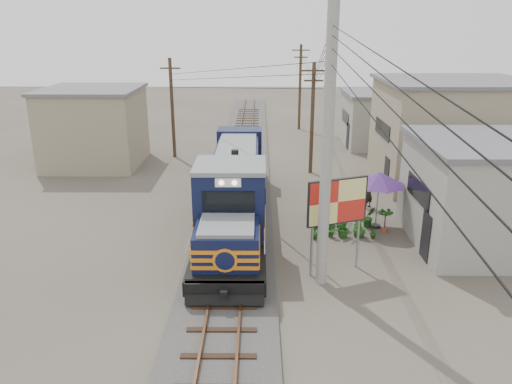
{
  "coord_description": "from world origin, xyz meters",
  "views": [
    {
      "loc": [
        1.16,
        -17.25,
        9.29
      ],
      "look_at": [
        1.02,
        3.56,
        2.2
      ],
      "focal_mm": 35.0,
      "sensor_mm": 36.0,
      "label": 1
    }
  ],
  "objects_px": {
    "billboard": "(337,204)",
    "vendor": "(368,192)",
    "locomotive": "(235,190)",
    "market_umbrella": "(379,179)"
  },
  "relations": [
    {
      "from": "billboard",
      "to": "market_umbrella",
      "type": "distance_m",
      "value": 5.24
    },
    {
      "from": "locomotive",
      "to": "vendor",
      "type": "bearing_deg",
      "value": 17.9
    },
    {
      "from": "billboard",
      "to": "market_umbrella",
      "type": "height_order",
      "value": "billboard"
    },
    {
      "from": "market_umbrella",
      "to": "vendor",
      "type": "distance_m",
      "value": 3.02
    },
    {
      "from": "billboard",
      "to": "vendor",
      "type": "distance_m",
      "value": 7.87
    },
    {
      "from": "billboard",
      "to": "vendor",
      "type": "relative_size",
      "value": 2.12
    },
    {
      "from": "locomotive",
      "to": "market_umbrella",
      "type": "bearing_deg",
      "value": -3.32
    },
    {
      "from": "locomotive",
      "to": "vendor",
      "type": "height_order",
      "value": "locomotive"
    },
    {
      "from": "locomotive",
      "to": "market_umbrella",
      "type": "relative_size",
      "value": 5.51
    },
    {
      "from": "billboard",
      "to": "vendor",
      "type": "bearing_deg",
      "value": 48.1
    }
  ]
}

